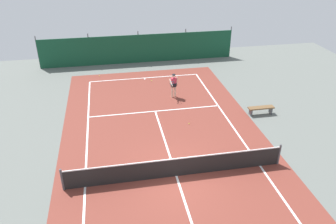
% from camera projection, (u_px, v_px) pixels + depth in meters
% --- Properties ---
extents(ground_plane, '(36.00, 36.00, 0.00)m').
position_uv_depth(ground_plane, '(176.00, 176.00, 15.43)').
color(ground_plane, slate).
extents(court_surface, '(11.02, 26.60, 0.01)m').
position_uv_depth(court_surface, '(176.00, 176.00, 15.43)').
color(court_surface, brown).
rests_on(court_surface, ground).
extents(tennis_net, '(10.12, 0.10, 1.10)m').
position_uv_depth(tennis_net, '(176.00, 167.00, 15.19)').
color(tennis_net, black).
rests_on(tennis_net, ground).
extents(back_fence, '(16.30, 0.98, 2.70)m').
position_uv_depth(back_fence, '(138.00, 53.00, 28.91)').
color(back_fence, '#14472D').
rests_on(back_fence, ground).
extents(tennis_player, '(0.64, 0.80, 1.64)m').
position_uv_depth(tennis_player, '(174.00, 84.00, 22.34)').
color(tennis_player, beige).
rests_on(tennis_player, ground).
extents(tennis_ball_near_player, '(0.07, 0.07, 0.07)m').
position_uv_depth(tennis_ball_near_player, '(99.00, 76.00, 26.02)').
color(tennis_ball_near_player, '#CCDB33').
rests_on(tennis_ball_near_player, ground).
extents(tennis_ball_midcourt, '(0.07, 0.07, 0.07)m').
position_uv_depth(tennis_ball_midcourt, '(189.00, 124.00, 19.57)').
color(tennis_ball_midcourt, '#CCDB33').
rests_on(tennis_ball_midcourt, ground).
extents(tennis_ball_by_sideline, '(0.07, 0.07, 0.07)m').
position_uv_depth(tennis_ball_by_sideline, '(151.00, 81.00, 25.17)').
color(tennis_ball_by_sideline, '#CCDB33').
rests_on(tennis_ball_by_sideline, ground).
extents(courtside_bench, '(1.60, 0.40, 0.49)m').
position_uv_depth(courtside_bench, '(261.00, 109.00, 20.47)').
color(courtside_bench, brown).
rests_on(courtside_bench, ground).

